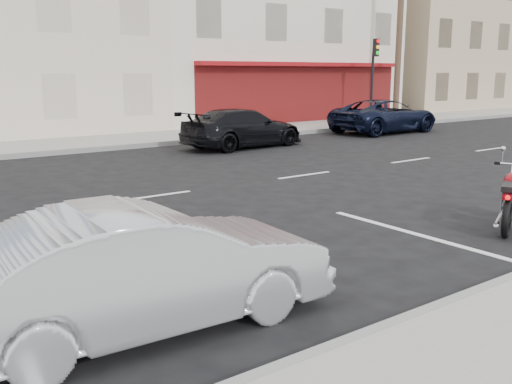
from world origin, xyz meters
TOP-DOWN VIEW (x-y plane):
  - ground at (0.00, 0.00)m, footprint 120.00×120.00m
  - bldg_corner at (11.00, 16.30)m, footprint 14.00×12.00m
  - bldg_far_east at (26.00, 16.30)m, footprint 12.00×12.00m
  - utility_pole at (15.50, 8.60)m, footprint 1.80×0.30m
  - traffic_light at (13.50, 8.33)m, footprint 0.26×0.30m
  - fire_hydrant at (12.00, 8.50)m, footprint 0.20×0.20m
  - sedan_silver at (-4.80, -5.45)m, footprint 3.79×1.49m
  - suv_far at (11.19, 5.53)m, footprint 4.91×2.32m
  - car_far at (3.80, 5.15)m, footprint 4.56×2.21m

SIDE VIEW (x-z plane):
  - ground at x=0.00m, z-range 0.00..0.00m
  - fire_hydrant at x=12.00m, z-range 0.17..0.89m
  - sedan_silver at x=-4.80m, z-range 0.00..1.23m
  - car_far at x=3.80m, z-range 0.00..1.28m
  - suv_far at x=11.19m, z-range 0.00..1.35m
  - traffic_light at x=13.50m, z-range 0.66..4.46m
  - utility_pole at x=15.50m, z-range 0.24..9.24m
  - bldg_far_east at x=26.00m, z-range 0.00..11.00m
  - bldg_corner at x=11.00m, z-range 0.00..12.50m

